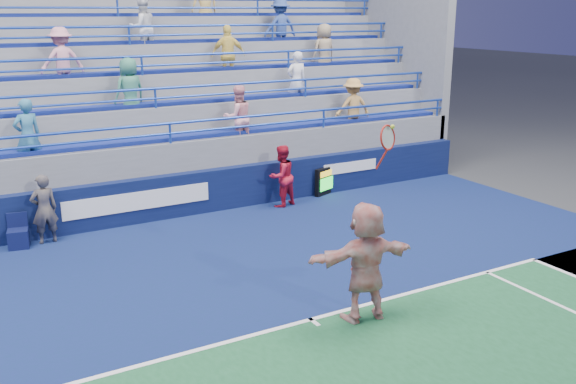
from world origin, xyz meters
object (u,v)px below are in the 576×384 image
serve_speed_board (329,180)px  ball_girl (281,176)px  tennis_player (366,261)px  line_judge (44,209)px  judge_chair (18,237)px

serve_speed_board → ball_girl: bearing=-166.8°
tennis_player → line_judge: 7.62m
judge_chair → tennis_player: size_ratio=0.23×
judge_chair → serve_speed_board: bearing=2.0°
serve_speed_board → ball_girl: ball_girl is taller
serve_speed_board → line_judge: (-7.70, -0.28, 0.40)m
judge_chair → ball_girl: bearing=-1.1°
judge_chair → tennis_player: 7.98m
serve_speed_board → ball_girl: size_ratio=0.67×
judge_chair → ball_girl: size_ratio=0.46×
serve_speed_board → tennis_player: 7.72m
serve_speed_board → tennis_player: bearing=-118.6°
line_judge → ball_girl: size_ratio=0.96×
tennis_player → ball_girl: 6.63m
serve_speed_board → judge_chair: (-8.29, -0.29, -0.15)m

